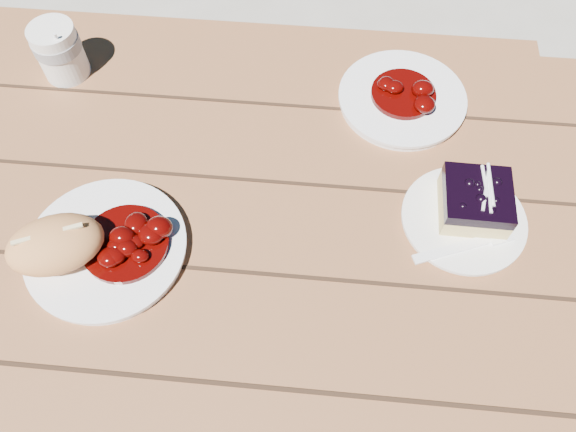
# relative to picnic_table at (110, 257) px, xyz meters

# --- Properties ---
(ground) EXTENTS (60.00, 60.00, 0.00)m
(ground) POSITION_rel_picnic_table_xyz_m (0.00, 0.00, -0.59)
(ground) COLOR #9D988E
(ground) RESTS_ON ground
(picnic_table) EXTENTS (2.00, 1.55, 0.75)m
(picnic_table) POSITION_rel_picnic_table_xyz_m (0.00, 0.00, 0.00)
(picnic_table) COLOR brown
(picnic_table) RESTS_ON ground
(main_plate) EXTENTS (0.23, 0.23, 0.02)m
(main_plate) POSITION_rel_picnic_table_xyz_m (0.06, -0.06, 0.17)
(main_plate) COLOR white
(main_plate) RESTS_ON picnic_table
(goulash_stew) EXTENTS (0.13, 0.13, 0.04)m
(goulash_stew) POSITION_rel_picnic_table_xyz_m (0.09, -0.06, 0.20)
(goulash_stew) COLOR #430402
(goulash_stew) RESTS_ON main_plate
(bread_roll) EXTENTS (0.16, 0.14, 0.07)m
(bread_roll) POSITION_rel_picnic_table_xyz_m (0.00, -0.08, 0.21)
(bread_roll) COLOR tan
(bread_roll) RESTS_ON main_plate
(dessert_plate) EXTENTS (0.18, 0.18, 0.01)m
(dessert_plate) POSITION_rel_picnic_table_xyz_m (0.58, 0.03, 0.17)
(dessert_plate) COLOR white
(dessert_plate) RESTS_ON picnic_table
(blueberry_cake) EXTENTS (0.10, 0.10, 0.06)m
(blueberry_cake) POSITION_rel_picnic_table_xyz_m (0.59, 0.05, 0.20)
(blueberry_cake) COLOR #E1CA7A
(blueberry_cake) RESTS_ON dessert_plate
(fork_dessert) EXTENTS (0.16, 0.08, 0.00)m
(fork_dessert) POSITION_rel_picnic_table_xyz_m (0.56, -0.02, 0.17)
(fork_dessert) COLOR white
(fork_dessert) RESTS_ON dessert_plate
(coffee_cup) EXTENTS (0.08, 0.08, 0.10)m
(coffee_cup) POSITION_rel_picnic_table_xyz_m (-0.10, 0.28, 0.21)
(coffee_cup) COLOR white
(coffee_cup) RESTS_ON picnic_table
(second_plate) EXTENTS (0.21, 0.21, 0.02)m
(second_plate) POSITION_rel_picnic_table_xyz_m (0.49, 0.27, 0.17)
(second_plate) COLOR white
(second_plate) RESTS_ON picnic_table
(second_stew) EXTENTS (0.11, 0.11, 0.04)m
(second_stew) POSITION_rel_picnic_table_xyz_m (0.49, 0.27, 0.20)
(second_stew) COLOR #430402
(second_stew) RESTS_ON second_plate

